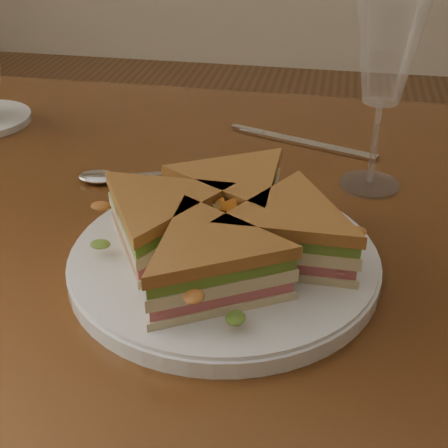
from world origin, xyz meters
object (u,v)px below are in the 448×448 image
Objects in this scene: knife at (296,141)px; wine_glass at (386,57)px; table at (210,280)px; plate at (224,261)px; spoon at (117,177)px; sandwich_wedges at (224,229)px.

knife is 0.95× the size of wine_glass.
plate is at bearing -70.60° from table.
plate is 1.67× the size of spoon.
knife is (0.21, 0.15, -0.00)m from spoon.
sandwich_wedges is at bearing -124.71° from wine_glass.
plate is 0.23m from spoon.
wine_glass is at bearing 55.29° from sandwich_wedges.
knife is at bearing 68.50° from table.
wine_glass is (0.18, 0.09, 0.25)m from table.
table is 0.19m from sandwich_wedges.
wine_glass is (0.14, 0.20, 0.11)m from sandwich_wedges.
sandwich_wedges is at bearing -70.60° from table.
wine_glass reaches higher than plate.
plate is 0.04m from sandwich_wedges.
wine_glass is at bearing 27.13° from table.
wine_glass is at bearing 55.29° from plate.
wine_glass is (0.10, -0.11, 0.15)m from knife.
wine_glass reaches higher than spoon.
spoon reaches higher than table.
wine_glass reaches higher than sandwich_wedges.
sandwich_wedges reaches higher than spoon.
table is at bearing 109.40° from plate.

